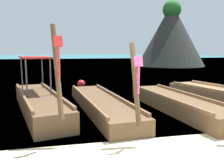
% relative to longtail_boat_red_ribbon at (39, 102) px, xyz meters
% --- Properties ---
extents(ground, '(120.00, 120.00, 0.00)m').
position_rel_longtail_boat_red_ribbon_xyz_m(ground, '(2.41, -4.49, -0.37)').
color(ground, beige).
extents(sea_water, '(120.00, 120.00, 0.00)m').
position_rel_longtail_boat_red_ribbon_xyz_m(sea_water, '(2.41, 56.70, -0.37)').
color(sea_water, teal).
rests_on(sea_water, ground).
extents(longtail_boat_red_ribbon, '(2.47, 6.31, 2.86)m').
position_rel_longtail_boat_red_ribbon_xyz_m(longtail_boat_red_ribbon, '(0.00, 0.00, 0.00)').
color(longtail_boat_red_ribbon, brown).
rests_on(longtail_boat_red_ribbon, ground).
extents(longtail_boat_pink_ribbon, '(1.82, 6.56, 2.40)m').
position_rel_longtail_boat_red_ribbon_xyz_m(longtail_boat_pink_ribbon, '(2.21, -0.30, -0.12)').
color(longtail_boat_pink_ribbon, brown).
rests_on(longtail_boat_pink_ribbon, ground).
extents(longtail_boat_yellow_ribbon, '(1.73, 6.29, 2.46)m').
position_rel_longtail_boat_red_ribbon_xyz_m(longtail_boat_yellow_ribbon, '(4.96, -0.93, -0.10)').
color(longtail_boat_yellow_ribbon, brown).
rests_on(longtail_boat_yellow_ribbon, ground).
extents(karst_rock, '(9.84, 9.45, 9.11)m').
position_rel_longtail_boat_red_ribbon_xyz_m(karst_rock, '(16.03, 22.79, 3.82)').
color(karst_rock, '#2D302B').
rests_on(karst_rock, ground).
extents(mooring_buoy_far, '(0.47, 0.47, 0.47)m').
position_rel_longtail_boat_red_ribbon_xyz_m(mooring_buoy_far, '(1.97, 5.22, -0.14)').
color(mooring_buoy_far, red).
rests_on(mooring_buoy_far, sea_water).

